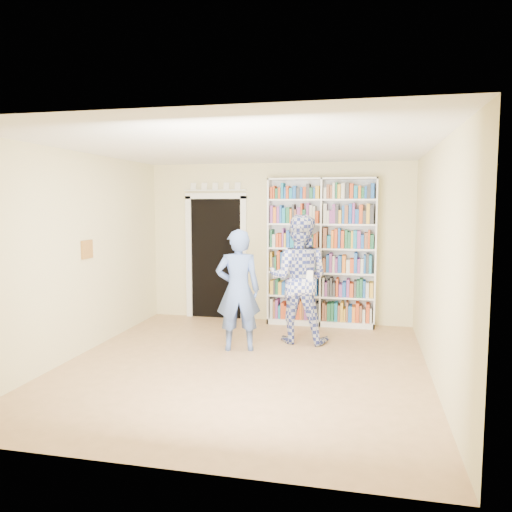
{
  "coord_description": "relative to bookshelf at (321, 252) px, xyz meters",
  "views": [
    {
      "loc": [
        1.46,
        -5.89,
        2.02
      ],
      "look_at": [
        -0.03,
        0.9,
        1.29
      ],
      "focal_mm": 35.0,
      "sensor_mm": 36.0,
      "label": 1
    }
  ],
  "objects": [
    {
      "name": "wall_left",
      "position": [
        -3.0,
        -2.34,
        0.12
      ],
      "size": [
        0.0,
        5.0,
        5.0
      ],
      "primitive_type": "plane",
      "rotation": [
        1.57,
        0.0,
        1.57
      ],
      "color": "beige",
      "rests_on": "floor"
    },
    {
      "name": "wall_back",
      "position": [
        -0.75,
        0.16,
        0.12
      ],
      "size": [
        4.5,
        0.0,
        4.5
      ],
      "primitive_type": "plane",
      "rotation": [
        1.57,
        0.0,
        0.0
      ],
      "color": "beige",
      "rests_on": "floor"
    },
    {
      "name": "man_blue",
      "position": [
        -0.98,
        -1.69,
        -0.39
      ],
      "size": [
        0.7,
        0.55,
        1.68
      ],
      "primitive_type": "imported",
      "rotation": [
        0.0,
        0.0,
        3.42
      ],
      "color": "#4F6AB0",
      "rests_on": "floor"
    },
    {
      "name": "paper_sheet",
      "position": [
        -0.09,
        -1.32,
        -0.28
      ],
      "size": [
        0.2,
        0.03,
        0.28
      ],
      "primitive_type": "cube",
      "rotation": [
        0.0,
        0.0,
        -0.12
      ],
      "color": "white",
      "rests_on": "man_plaid"
    },
    {
      "name": "bookshelf",
      "position": [
        0.0,
        0.0,
        0.0
      ],
      "size": [
        1.77,
        0.33,
        2.43
      ],
      "rotation": [
        0.0,
        0.0,
        -0.32
      ],
      "color": "white",
      "rests_on": "floor"
    },
    {
      "name": "floor",
      "position": [
        -0.75,
        -2.34,
        -1.23
      ],
      "size": [
        5.0,
        5.0,
        0.0
      ],
      "primitive_type": "plane",
      "color": "#A4794F",
      "rests_on": "ground"
    },
    {
      "name": "man_plaid",
      "position": [
        -0.23,
        -1.1,
        -0.3
      ],
      "size": [
        0.94,
        0.75,
        1.86
      ],
      "primitive_type": "imported",
      "rotation": [
        0.0,
        0.0,
        3.09
      ],
      "color": "#2F3B91",
      "rests_on": "floor"
    },
    {
      "name": "ceiling",
      "position": [
        -0.75,
        -2.34,
        1.47
      ],
      "size": [
        5.0,
        5.0,
        0.0
      ],
      "primitive_type": "plane",
      "rotation": [
        3.14,
        0.0,
        0.0
      ],
      "color": "white",
      "rests_on": "wall_back"
    },
    {
      "name": "doorway",
      "position": [
        -1.85,
        0.13,
        -0.05
      ],
      "size": [
        1.1,
        0.08,
        2.43
      ],
      "color": "black",
      "rests_on": "floor"
    },
    {
      "name": "wall_right",
      "position": [
        1.5,
        -2.34,
        0.12
      ],
      "size": [
        0.0,
        5.0,
        5.0
      ],
      "primitive_type": "plane",
      "rotation": [
        1.57,
        0.0,
        -1.57
      ],
      "color": "beige",
      "rests_on": "floor"
    },
    {
      "name": "wall_art",
      "position": [
        -2.98,
        -2.14,
        0.17
      ],
      "size": [
        0.03,
        0.25,
        0.25
      ],
      "primitive_type": "cube",
      "color": "brown",
      "rests_on": "wall_left"
    }
  ]
}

